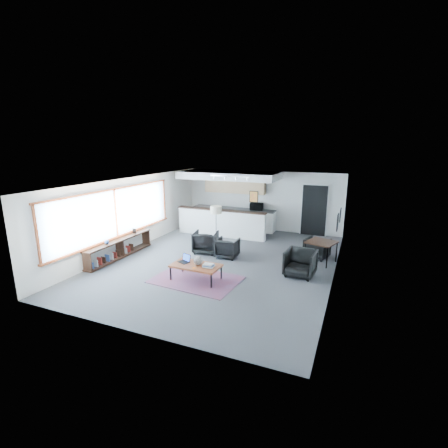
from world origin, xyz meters
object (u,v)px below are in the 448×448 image
at_px(dining_chair_far, 317,249).
at_px(ceramic_pot, 198,261).
at_px(book_stack, 209,265).
at_px(floor_lamp, 216,211).
at_px(laptop, 185,260).
at_px(dining_chair_near, 300,264).
at_px(microwave, 257,206).
at_px(coffee_table, 196,266).
at_px(armchair_left, 206,241).
at_px(armchair_right, 227,247).
at_px(dining_table, 321,244).

bearing_deg(dining_chair_far, ceramic_pot, 63.16).
xyz_separation_m(book_stack, floor_lamp, (-1.24, 3.26, 0.81)).
relative_size(laptop, dining_chair_near, 0.52).
bearing_deg(microwave, laptop, -103.32).
distance_m(coffee_table, armchair_left, 2.42).
distance_m(laptop, floor_lamp, 3.29).
distance_m(coffee_table, book_stack, 0.41).
distance_m(armchair_left, dining_chair_far, 3.83).
relative_size(ceramic_pot, dining_chair_far, 0.40).
xyz_separation_m(coffee_table, microwave, (-0.05, 5.82, 0.70)).
distance_m(dining_chair_near, microwave, 5.19).
bearing_deg(laptop, dining_chair_near, 45.35).
xyz_separation_m(ceramic_pot, book_stack, (0.33, -0.03, -0.08)).
bearing_deg(dining_chair_near, armchair_right, 170.42).
relative_size(armchair_right, dining_chair_near, 0.99).
xyz_separation_m(armchair_left, dining_chair_far, (3.71, 0.94, -0.09)).
relative_size(coffee_table, floor_lamp, 0.93).
bearing_deg(dining_chair_far, coffee_table, 62.71).
xyz_separation_m(coffee_table, armchair_right, (0.10, 2.10, -0.06)).
bearing_deg(dining_table, armchair_left, -172.23).
xyz_separation_m(coffee_table, dining_chair_near, (2.65, 1.45, -0.05)).
bearing_deg(dining_chair_near, ceramic_pot, -146.27).
bearing_deg(dining_chair_near, book_stack, -142.28).
height_order(floor_lamp, dining_table, floor_lamp).
height_order(ceramic_pot, armchair_left, armchair_left).
bearing_deg(armchair_right, book_stack, 95.00).
relative_size(coffee_table, book_stack, 4.42).
distance_m(laptop, dining_chair_far, 4.55).
bearing_deg(ceramic_pot, dining_chair_far, 48.46).
bearing_deg(dining_chair_near, laptop, -151.09).
bearing_deg(armchair_left, dining_chair_far, -177.86).
bearing_deg(ceramic_pot, book_stack, -4.88).
relative_size(laptop, ceramic_pot, 1.50).
bearing_deg(microwave, coffee_table, -99.43).
bearing_deg(coffee_table, ceramic_pot, 19.69).
height_order(coffee_table, book_stack, book_stack).
height_order(floor_lamp, dining_chair_far, floor_lamp).
height_order(floor_lamp, dining_chair_near, floor_lamp).
xyz_separation_m(laptop, book_stack, (0.79, -0.10, -0.02)).
bearing_deg(armchair_right, dining_table, -169.67).
bearing_deg(dining_chair_near, coffee_table, -146.51).
bearing_deg(book_stack, dining_table, 46.54).
distance_m(dining_chair_far, microwave, 4.01).
bearing_deg(dining_table, dining_chair_far, 112.46).
distance_m(floor_lamp, dining_table, 3.99).
distance_m(floor_lamp, dining_chair_far, 3.86).
bearing_deg(microwave, ceramic_pot, -98.79).
bearing_deg(microwave, floor_lamp, -116.96).
xyz_separation_m(ceramic_pot, dining_chair_near, (2.58, 1.43, -0.21)).
bearing_deg(armchair_right, dining_chair_near, 162.49).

